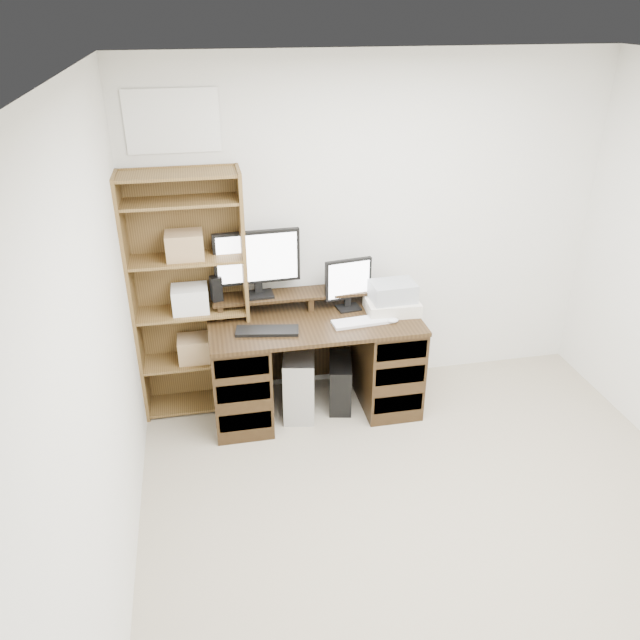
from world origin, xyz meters
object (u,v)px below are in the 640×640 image
object	(u,v)px
printer	(392,306)
desk	(314,362)
tower_silver	(299,379)
monitor_small	(348,282)
tower_black	(340,383)
monitor_wide	(257,260)
bookshelf	(190,295)

from	to	relation	value
printer	desk	bearing A→B (deg)	-176.96
desk	tower_silver	bearing A→B (deg)	174.84
printer	monitor_small	bearing A→B (deg)	160.48
desk	tower_silver	size ratio (longest dim) A/B	3.00
tower_black	printer	bearing A→B (deg)	13.53
monitor_wide	bookshelf	xyz separation A→B (m)	(-0.49, -0.02, -0.22)
monitor_wide	printer	xyz separation A→B (m)	(0.94, -0.22, -0.34)
monitor_wide	bookshelf	world-z (taller)	bookshelf
bookshelf	desk	bearing A→B (deg)	-14.06
tower_silver	tower_black	distance (m)	0.32
monitor_wide	monitor_small	size ratio (longest dim) A/B	1.60
desk	monitor_small	xyz separation A→B (m)	(0.28, 0.13, 0.57)
tower_silver	bookshelf	distance (m)	1.02
bookshelf	monitor_small	bearing A→B (deg)	-4.27
monitor_small	bookshelf	xyz separation A→B (m)	(-1.13, 0.08, -0.04)
monitor_small	bookshelf	size ratio (longest dim) A/B	0.21
desk	bookshelf	distance (m)	1.02
desk	tower_silver	world-z (taller)	desk
desk	monitor_wide	size ratio (longest dim) A/B	2.46
monitor_small	tower_black	distance (m)	0.78
bookshelf	monitor_wide	bearing A→B (deg)	2.08
monitor_small	printer	bearing A→B (deg)	-29.64
monitor_small	desk	bearing A→B (deg)	-162.98
bookshelf	tower_silver	bearing A→B (deg)	-15.36
printer	monitor_wide	bearing A→B (deg)	168.86
tower_black	bookshelf	bearing A→B (deg)	-179.68
monitor_small	printer	size ratio (longest dim) A/B	1.02
desk	monitor_wide	world-z (taller)	monitor_wide
monitor_wide	monitor_small	distance (m)	0.67
monitor_wide	tower_silver	bearing A→B (deg)	-43.71
printer	bookshelf	xyz separation A→B (m)	(-1.43, 0.20, 0.12)
monitor_wide	printer	bearing A→B (deg)	-15.67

